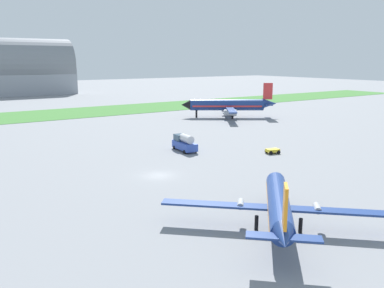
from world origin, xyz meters
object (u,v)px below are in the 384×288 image
object	(u,v)px
fuel_truck_near_gate	(184,143)
baggage_cart_midfield	(273,151)
airplane_foreground_turboprop	(279,204)
airplane_parked_jet_far	(229,105)

from	to	relation	value
fuel_truck_near_gate	baggage_cart_midfield	bearing A→B (deg)	-126.31
airplane_foreground_turboprop	airplane_parked_jet_far	size ratio (longest dim) A/B	0.73
airplane_parked_jet_far	baggage_cart_midfield	bearing A→B (deg)	94.91
fuel_truck_near_gate	baggage_cart_midfield	size ratio (longest dim) A/B	2.47
baggage_cart_midfield	airplane_parked_jet_far	bearing A→B (deg)	74.07
airplane_parked_jet_far	fuel_truck_near_gate	distance (m)	48.46
airplane_parked_jet_far	baggage_cart_midfield	xyz separation A→B (m)	(-24.22, -42.94, -3.22)
airplane_foreground_turboprop	baggage_cart_midfield	size ratio (longest dim) A/B	6.96
airplane_foreground_turboprop	baggage_cart_midfield	distance (m)	35.42
airplane_parked_jet_far	fuel_truck_near_gate	world-z (taller)	airplane_parked_jet_far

